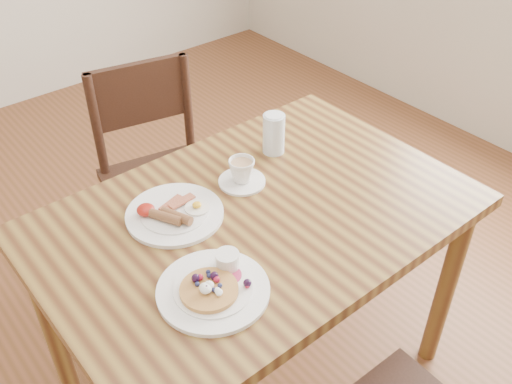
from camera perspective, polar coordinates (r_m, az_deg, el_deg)
ground at (r=2.14m, az=-0.00°, el=-17.61°), size 5.00×5.00×0.00m
dining_table at (r=1.65m, az=-0.00°, el=-4.64°), size 1.20×0.80×0.75m
chair_far at (r=2.22m, az=-9.62°, el=2.13°), size 0.50×0.50×0.88m
pancake_plate at (r=1.37m, az=-4.22°, el=-9.38°), size 0.27×0.27×0.06m
breakfast_plate at (r=1.58m, az=-8.25°, el=-2.12°), size 0.27×0.27×0.04m
teacup_saucer at (r=1.67m, az=-1.43°, el=1.91°), size 0.14×0.14×0.08m
water_glass at (r=1.80m, az=1.78°, el=5.85°), size 0.07×0.07×0.13m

